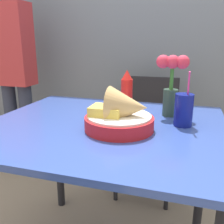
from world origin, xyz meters
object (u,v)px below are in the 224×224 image
at_px(ketchup_bottle, 127,92).
at_px(flower_vase, 172,81).
at_px(food_basket, 122,115).
at_px(person_standing, 14,67).
at_px(drink_cup, 184,111).
at_px(chair_far_window, 149,124).

distance_m(ketchup_bottle, flower_vase, 0.22).
distance_m(food_basket, person_standing, 1.40).
distance_m(drink_cup, flower_vase, 0.18).
height_order(ketchup_bottle, person_standing, person_standing).
relative_size(ketchup_bottle, person_standing, 0.13).
xyz_separation_m(chair_far_window, drink_cup, (0.25, -0.74, 0.32)).
bearing_deg(person_standing, flower_vase, -23.20).
relative_size(food_basket, ketchup_bottle, 1.32).
height_order(ketchup_bottle, drink_cup, drink_cup).
xyz_separation_m(food_basket, person_standing, (-1.13, 0.82, 0.07)).
bearing_deg(drink_cup, person_standing, 153.10).
relative_size(ketchup_bottle, flower_vase, 0.74).
height_order(food_basket, ketchup_bottle, ketchup_bottle).
bearing_deg(drink_cup, flower_vase, 115.74).
xyz_separation_m(ketchup_bottle, person_standing, (-1.09, 0.56, 0.03)).
xyz_separation_m(flower_vase, person_standing, (-1.30, 0.56, -0.03)).
bearing_deg(chair_far_window, drink_cup, -71.48).
bearing_deg(food_basket, ketchup_bottle, 99.59).
xyz_separation_m(food_basket, flower_vase, (0.17, 0.26, 0.11)).
height_order(ketchup_bottle, flower_vase, flower_vase).
relative_size(chair_far_window, person_standing, 0.54).
bearing_deg(chair_far_window, ketchup_bottle, -92.63).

